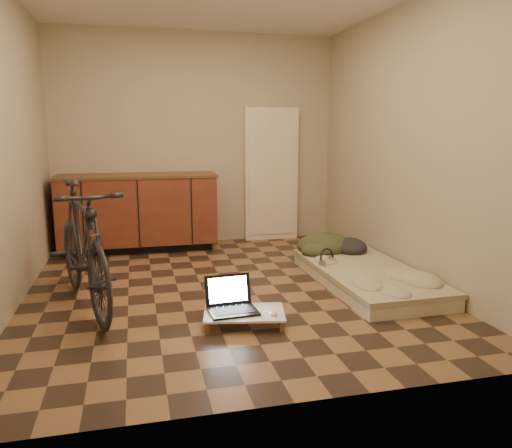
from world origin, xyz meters
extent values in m
cube|color=brown|center=(0.00, 0.00, 0.00)|extent=(3.50, 4.00, 0.00)
cube|color=tan|center=(0.00, 2.00, 1.30)|extent=(3.50, 0.00, 2.60)
cube|color=tan|center=(0.00, -2.00, 1.30)|extent=(3.50, 0.00, 2.60)
cube|color=tan|center=(-1.75, 0.00, 1.30)|extent=(0.00, 4.00, 2.60)
cube|color=tan|center=(1.75, 0.00, 1.30)|extent=(0.00, 4.00, 2.60)
cube|color=black|center=(-0.75, 1.74, 0.05)|extent=(1.70, 0.48, 0.10)
cube|color=#532217|center=(-0.75, 1.70, 0.49)|extent=(1.80, 0.60, 0.78)
cube|color=#55351F|center=(-0.75, 1.70, 0.90)|extent=(1.84, 0.62, 0.03)
cube|color=beige|center=(0.95, 1.94, 0.85)|extent=(0.70, 0.10, 1.70)
imported|color=black|center=(-1.20, -0.23, 0.57)|extent=(0.99, 1.83, 1.14)
cube|color=beige|center=(1.30, -0.19, 0.06)|extent=(0.85, 1.76, 0.11)
cube|color=beige|center=(1.30, -0.19, 0.13)|extent=(0.87, 1.78, 0.04)
cube|color=brown|center=(-0.32, -0.98, 0.04)|extent=(0.04, 0.04, 0.08)
cube|color=brown|center=(-0.26, -0.66, 0.04)|extent=(0.04, 0.04, 0.08)
cube|color=brown|center=(0.20, -1.08, 0.04)|extent=(0.04, 0.04, 0.08)
cube|color=brown|center=(0.27, -0.76, 0.04)|extent=(0.04, 0.04, 0.08)
cube|color=silver|center=(-0.03, -0.87, 0.09)|extent=(0.66, 0.49, 0.02)
cube|color=black|center=(-0.11, -0.87, 0.11)|extent=(0.37, 0.27, 0.02)
cube|color=black|center=(-0.12, -0.71, 0.23)|extent=(0.36, 0.09, 0.23)
cube|color=white|center=(-0.12, -0.71, 0.23)|extent=(0.30, 0.07, 0.18)
ellipsoid|color=white|center=(0.16, -0.99, 0.11)|extent=(0.06, 0.09, 0.03)
camera|label=1|loc=(-0.78, -4.31, 1.44)|focal=35.00mm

